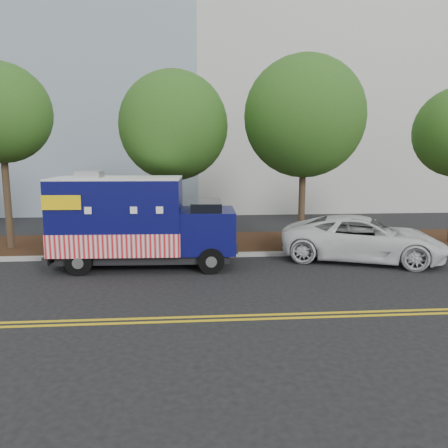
{
  "coord_description": "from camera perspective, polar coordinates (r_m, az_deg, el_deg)",
  "views": [
    {
      "loc": [
        1.41,
        -14.17,
        3.82
      ],
      "look_at": [
        2.62,
        0.6,
        1.36
      ],
      "focal_mm": 35.0,
      "sensor_mm": 36.0,
      "label": 1
    }
  ],
  "objects": [
    {
      "name": "tree_b",
      "position": [
        17.49,
        -6.6,
        12.6
      ],
      "size": [
        4.24,
        4.24,
        6.93
      ],
      "color": "#38281C",
      "rests_on": "ground"
    },
    {
      "name": "white_car",
      "position": [
        16.25,
        17.65,
        -1.8
      ],
      "size": [
        6.17,
        4.39,
        1.56
      ],
      "primitive_type": "imported",
      "rotation": [
        0.0,
        0.0,
        1.21
      ],
      "color": "silver",
      "rests_on": "ground"
    },
    {
      "name": "food_truck",
      "position": [
        14.79,
        -11.52,
        0.02
      ],
      "size": [
        6.16,
        2.52,
        3.2
      ],
      "rotation": [
        0.0,
        0.0,
        -0.04
      ],
      "color": "black",
      "rests_on": "ground"
    },
    {
      "name": "mulch_strip",
      "position": [
        18.12,
        -9.05,
        -2.61
      ],
      "size": [
        120.0,
        4.0,
        0.15
      ],
      "primitive_type": "cube",
      "color": "black",
      "rests_on": "ground"
    },
    {
      "name": "tree_c",
      "position": [
        17.7,
        10.44,
        13.6
      ],
      "size": [
        4.71,
        4.71,
        7.52
      ],
      "color": "#38281C",
      "rests_on": "ground"
    },
    {
      "name": "office_building",
      "position": [
        37.92,
        -3.99,
        26.88
      ],
      "size": [
        46.0,
        20.0,
        30.4
      ],
      "color": "silver",
      "rests_on": "ground"
    },
    {
      "name": "curb",
      "position": [
        16.07,
        -9.6,
        -4.17
      ],
      "size": [
        120.0,
        0.18,
        0.15
      ],
      "primitive_type": "cube",
      "color": "#9E9E99",
      "rests_on": "ground"
    },
    {
      "name": "ground",
      "position": [
        14.74,
        -10.05,
        -5.73
      ],
      "size": [
        120.0,
        120.0,
        0.0
      ],
      "primitive_type": "plane",
      "color": "black",
      "rests_on": "ground"
    },
    {
      "name": "centerline_far",
      "position": [
        10.31,
        -12.51,
        -12.52
      ],
      "size": [
        120.0,
        0.1,
        0.01
      ],
      "primitive_type": "cube",
      "color": "gold",
      "rests_on": "ground"
    },
    {
      "name": "centerline_near",
      "position": [
        10.54,
        -12.32,
        -12.02
      ],
      "size": [
        120.0,
        0.1,
        0.01
      ],
      "primitive_type": "cube",
      "color": "gold",
      "rests_on": "ground"
    },
    {
      "name": "sign_post",
      "position": [
        16.62,
        -18.38,
        -0.12
      ],
      "size": [
        0.06,
        0.06,
        2.4
      ],
      "primitive_type": "cube",
      "color": "#473828",
      "rests_on": "ground"
    },
    {
      "name": "tree_a",
      "position": [
        18.57,
        -27.18,
        12.73
      ],
      "size": [
        3.69,
        3.69,
        7.08
      ],
      "color": "#38281C",
      "rests_on": "ground"
    }
  ]
}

